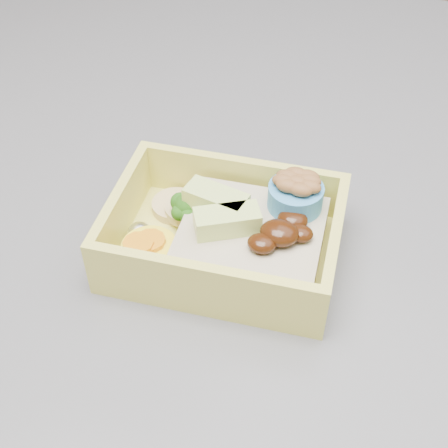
# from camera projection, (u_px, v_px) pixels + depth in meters

# --- Properties ---
(island) EXTENTS (1.24, 0.84, 0.92)m
(island) POSITION_uv_depth(u_px,v_px,m) (139.00, 412.00, 0.88)
(island) COLOR brown
(island) RESTS_ON ground
(bento_box) EXTENTS (0.17, 0.13, 0.06)m
(bento_box) POSITION_uv_depth(u_px,v_px,m) (232.00, 234.00, 0.46)
(bento_box) COLOR #E0DA5C
(bento_box) RESTS_ON island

